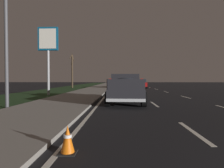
# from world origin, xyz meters

# --- Properties ---
(ground) EXTENTS (144.00, 144.00, 0.00)m
(ground) POSITION_xyz_m (27.00, 0.00, 0.00)
(ground) COLOR black
(sidewalk_shoulder) EXTENTS (108.00, 4.00, 0.12)m
(sidewalk_shoulder) POSITION_xyz_m (27.00, 7.45, 0.06)
(sidewalk_shoulder) COLOR gray
(sidewalk_shoulder) RESTS_ON ground
(grass_verge) EXTENTS (108.00, 6.00, 0.01)m
(grass_verge) POSITION_xyz_m (27.00, 12.45, 0.00)
(grass_verge) COLOR #1E3819
(grass_verge) RESTS_ON ground
(lane_markings) EXTENTS (108.00, 7.04, 0.01)m
(lane_markings) POSITION_xyz_m (30.16, 3.09, 0.00)
(lane_markings) COLOR silver
(lane_markings) RESTS_ON ground
(pickup_truck) EXTENTS (5.46, 2.35, 1.87)m
(pickup_truck) POSITION_xyz_m (11.79, 3.50, 0.98)
(pickup_truck) COLOR #232328
(pickup_truck) RESTS_ON ground
(sedan_white) EXTENTS (4.42, 2.05, 1.54)m
(sedan_white) POSITION_xyz_m (31.40, 3.43, 0.78)
(sedan_white) COLOR silver
(sedan_white) RESTS_ON ground
(sedan_red) EXTENTS (4.41, 2.04, 1.54)m
(sedan_red) POSITION_xyz_m (32.60, 0.20, 0.78)
(sedan_red) COLOR maroon
(sedan_red) RESTS_ON ground
(gas_price_sign) EXTENTS (0.27, 1.90, 6.45)m
(gas_price_sign) POSITION_xyz_m (17.26, 10.64, 4.82)
(gas_price_sign) COLOR #99999E
(gas_price_sign) RESTS_ON ground
(street_light_near) EXTENTS (0.36, 1.97, 8.74)m
(street_light_near) POSITION_xyz_m (9.19, 9.53, 5.21)
(street_light_near) COLOR #4C4C51
(street_light_near) RESTS_ON ground
(bare_tree_far) EXTENTS (1.69, 0.64, 6.12)m
(bare_tree_far) POSITION_xyz_m (32.69, 12.19, 3.11)
(bare_tree_far) COLOR #423323
(bare_tree_far) RESTS_ON ground
(traffic_cone_near) EXTENTS (0.36, 0.36, 0.58)m
(traffic_cone_near) POSITION_xyz_m (3.24, 4.94, 0.28)
(traffic_cone_near) COLOR black
(traffic_cone_near) RESTS_ON ground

